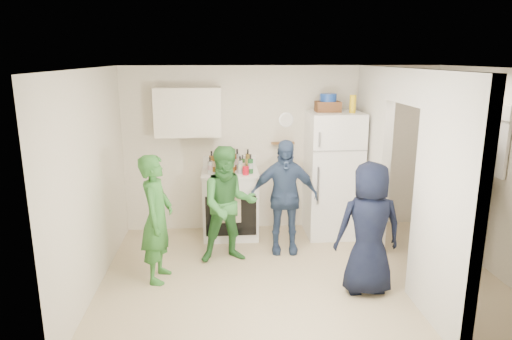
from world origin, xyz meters
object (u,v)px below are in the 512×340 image
at_px(fridge, 333,174).
at_px(person_nook, 455,194).
at_px(blue_bowl, 328,97).
at_px(stove, 230,204).
at_px(person_green_center, 229,205).
at_px(wicker_basket, 328,107).
at_px(person_denim, 284,197).
at_px(person_navy, 369,229).
at_px(person_green_left, 157,219).
at_px(yellow_cup_stack_top, 353,104).

distance_m(fridge, person_nook, 1.74).
xyz_separation_m(blue_bowl, person_nook, (1.37, -1.24, -1.10)).
height_order(fridge, person_nook, person_nook).
relative_size(stove, person_green_center, 0.65).
relative_size(wicker_basket, person_denim, 0.22).
bearing_deg(person_nook, blue_bowl, -132.55).
xyz_separation_m(person_navy, person_nook, (1.28, 0.59, 0.19)).
relative_size(blue_bowl, person_nook, 0.13).
height_order(fridge, person_navy, fridge).
xyz_separation_m(person_green_left, person_navy, (2.40, -0.49, -0.01)).
relative_size(person_green_left, person_nook, 0.81).
bearing_deg(fridge, person_nook, -43.32).
distance_m(stove, person_denim, 0.99).
bearing_deg(yellow_cup_stack_top, person_green_center, -157.58).
bearing_deg(wicker_basket, blue_bowl, 0.00).
relative_size(person_green_left, person_green_center, 1.00).
bearing_deg(person_green_left, stove, -26.00).
bearing_deg(yellow_cup_stack_top, stove, 175.73).
bearing_deg(person_denim, person_nook, -12.84).
xyz_separation_m(person_green_left, person_green_center, (0.85, 0.46, -0.00)).
height_order(yellow_cup_stack_top, person_green_center, yellow_cup_stack_top).
height_order(stove, person_green_center, person_green_center).
distance_m(fridge, blue_bowl, 1.14).
bearing_deg(blue_bowl, yellow_cup_stack_top, -25.11).
relative_size(fridge, person_denim, 1.18).
relative_size(blue_bowl, person_green_left, 0.16).
relative_size(blue_bowl, person_navy, 0.16).
xyz_separation_m(person_green_left, person_nook, (3.68, 0.10, 0.18)).
distance_m(fridge, wicker_basket, 1.01).
xyz_separation_m(person_green_center, person_denim, (0.75, 0.24, 0.02)).
bearing_deg(person_denim, person_green_left, -153.16).
bearing_deg(person_green_left, person_nook, -80.42).
distance_m(person_green_center, person_nook, 2.86).
relative_size(yellow_cup_stack_top, person_green_center, 0.16).
height_order(wicker_basket, yellow_cup_stack_top, yellow_cup_stack_top).
relative_size(fridge, yellow_cup_stack_top, 7.40).
relative_size(blue_bowl, person_denim, 0.15).
xyz_separation_m(fridge, person_denim, (-0.81, -0.59, -0.14)).
bearing_deg(yellow_cup_stack_top, person_green_left, -155.63).
distance_m(fridge, yellow_cup_stack_top, 1.08).
xyz_separation_m(blue_bowl, person_navy, (0.08, -1.83, -1.29)).
xyz_separation_m(fridge, person_nook, (1.27, -1.19, 0.03)).
bearing_deg(person_nook, person_denim, -106.33).
height_order(wicker_basket, person_green_left, wicker_basket).
bearing_deg(blue_bowl, fridge, -26.57).
xyz_separation_m(wicker_basket, yellow_cup_stack_top, (0.32, -0.15, 0.05)).
relative_size(fridge, person_green_center, 1.21).
bearing_deg(person_navy, person_green_left, -11.83).
bearing_deg(stove, person_green_left, -124.01).
height_order(blue_bowl, person_nook, blue_bowl).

